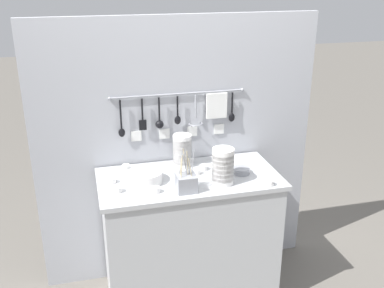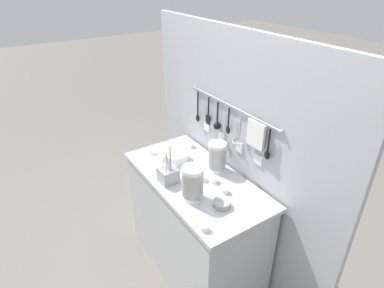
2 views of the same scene
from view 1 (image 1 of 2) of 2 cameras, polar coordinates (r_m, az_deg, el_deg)
The scene contains 15 objects.
counter at distance 3.13m, azimuth -0.35°, elevation -11.70°, with size 1.17×0.58×0.91m.
back_wall at distance 3.18m, azimuth -1.78°, elevation -1.03°, with size 1.97×0.11×1.90m.
bowl_stack_tall_left at distance 3.03m, azimuth -1.24°, elevation -0.81°, with size 0.13×0.13×0.22m.
bowl_stack_nested_right at distance 2.78m, azimuth 3.94°, elevation -2.84°, with size 0.14×0.14×0.23m.
plate_stack at distance 2.85m, azimuth -5.99°, elevation -4.11°, with size 0.21×0.21×0.07m.
steel_mixing_bowl at distance 2.97m, azimuth 6.30°, elevation -3.37°, with size 0.11×0.11×0.04m.
cutlery_caddy at distance 2.71m, azimuth -0.75°, elevation -4.88°, with size 0.12×0.12×0.27m.
cup_mid_row at distance 3.00m, azimuth 1.45°, elevation -2.99°, with size 0.05×0.05×0.04m.
cup_back_right at distance 3.04m, azimuth -8.38°, elevation -2.92°, with size 0.05×0.05×0.04m.
cup_front_left at distance 2.72m, azimuth -4.59°, elevation -5.81°, with size 0.05×0.05×0.04m.
cup_beside_plates at distance 2.75m, azimuth -9.40°, elevation -5.71°, with size 0.05×0.05×0.04m.
cup_by_caddy at distance 2.83m, azimuth 9.84°, elevation -4.86°, with size 0.05×0.05×0.04m.
cup_centre at distance 2.87m, azimuth -10.14°, elevation -4.55°, with size 0.05×0.05×0.04m.
cup_back_left at distance 3.03m, azimuth 3.91°, elevation -2.81°, with size 0.05×0.05×0.04m.
cup_front_right at distance 2.94m, azimuth 0.60°, elevation -3.52°, with size 0.05×0.05×0.04m.
Camera 1 is at (-0.63, -2.54, 2.17)m, focal length 42.00 mm.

